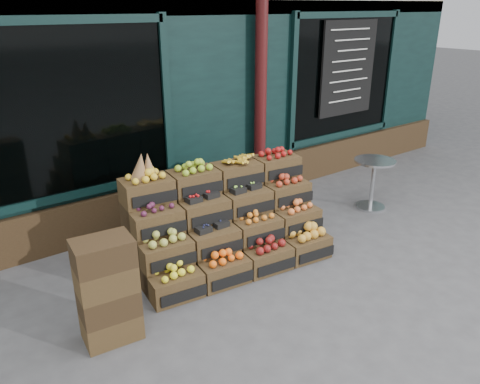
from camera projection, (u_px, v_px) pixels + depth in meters
ground at (289, 273)px, 5.50m from camera, size 60.00×60.00×0.00m
shop_facade at (102, 37)px, 8.40m from camera, size 12.00×6.24×4.80m
crate_display at (225, 225)px, 5.67m from camera, size 2.42×1.40×1.44m
spare_crates at (108, 291)px, 4.25m from camera, size 0.55×0.41×1.03m
bistro_table at (373, 178)px, 7.10m from camera, size 0.62×0.62×0.77m
shopkeeper at (89, 155)px, 6.40m from camera, size 0.87×0.71×2.04m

